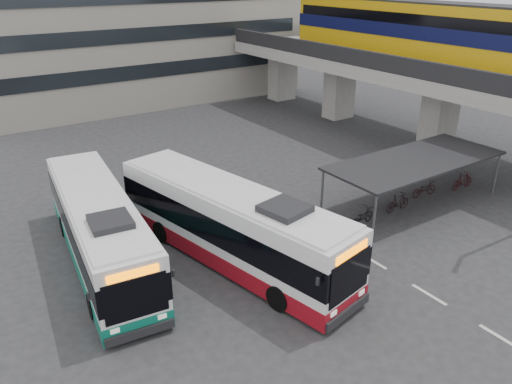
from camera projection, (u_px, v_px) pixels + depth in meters
ground at (329, 279)px, 20.45m from camera, size 120.00×120.00×0.00m
viaduct at (401, 51)px, 35.60m from camera, size 8.00×32.00×9.68m
bike_shelter at (413, 175)px, 26.37m from camera, size 10.00×4.00×2.54m
road_markings at (429, 295)px, 19.46m from camera, size 0.15×7.60×0.01m
bus_main at (231, 225)px, 21.21m from camera, size 5.00×12.47×3.60m
bus_teal at (100, 229)px, 21.02m from camera, size 3.78×11.72×3.40m
pedestrian at (236, 218)px, 23.48m from camera, size 0.68×0.79×1.82m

